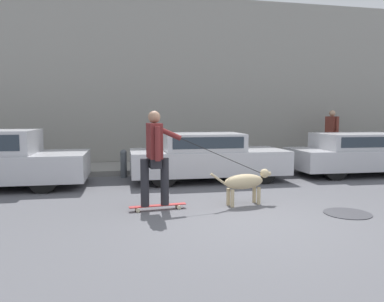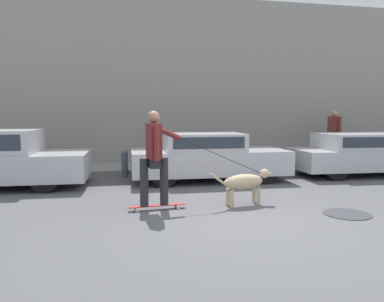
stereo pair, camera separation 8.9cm
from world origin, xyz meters
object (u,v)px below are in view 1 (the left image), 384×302
Objects in this scene: parked_car_1 at (207,157)px; parked_car_2 at (361,154)px; skateboarder at (155,154)px; pedestrian_with_bag at (332,132)px; dog at (245,182)px; fire_hydrant at (124,163)px.

parked_car_2 is at bearing 1.28° from parked_car_1.
pedestrian_with_bag is at bearing 31.57° from skateboarder.
skateboarder is at bearing -119.27° from parked_car_1.
parked_car_2 is at bearing 20.01° from dog.
parked_car_2 is at bearing 18.55° from skateboarder.
parked_car_2 reaches higher than fire_hydrant.
dog is at bearing -146.47° from parked_car_2.
parked_car_1 reaches higher than parked_car_2.
skateboarder is 8.35m from pedestrian_with_bag.
fire_hydrant is (-6.55, 0.85, -0.19)m from parked_car_2.
parked_car_1 is 2.36× the size of pedestrian_with_bag.
skateboarder is at bearing -153.67° from parked_car_2.
parked_car_1 reaches higher than fire_hydrant.
pedestrian_with_bag is (5.02, 2.31, 0.47)m from parked_car_1.
fire_hydrant reaches higher than dog.
skateboarder is (-6.09, -2.74, 0.41)m from parked_car_2.
dog is at bearing -4.05° from skateboarder.
parked_car_2 is 1.57× the size of skateboarder.
parked_car_2 is 5.17m from dog.
dog is 0.75× the size of pedestrian_with_bag.
skateboarder is 3.40× the size of fire_hydrant.
parked_car_2 reaches higher than dog.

